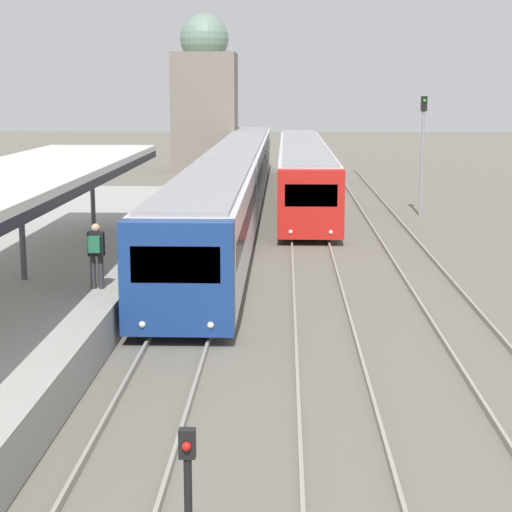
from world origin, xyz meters
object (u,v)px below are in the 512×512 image
(train_near, at_px, (236,175))
(signal_post_near, at_px, (188,490))
(signal_mast_far, at_px, (423,142))
(train_far, at_px, (303,167))
(person_on_platform, at_px, (96,250))

(train_near, bearing_deg, signal_post_near, -87.68)
(signal_mast_far, bearing_deg, signal_post_near, -103.67)
(train_near, distance_m, train_far, 5.68)
(person_on_platform, distance_m, train_near, 22.46)
(train_near, height_order, train_far, train_near)
(person_on_platform, height_order, train_far, train_far)
(train_near, relative_size, signal_mast_far, 8.52)
(person_on_platform, xyz_separation_m, signal_post_near, (3.58, -11.38, -0.76))
(train_near, bearing_deg, signal_mast_far, -14.63)
(train_far, distance_m, signal_post_near, 38.27)
(person_on_platform, relative_size, train_near, 0.03)
(train_far, bearing_deg, signal_post_near, -93.21)
(signal_mast_far, bearing_deg, train_near, 165.37)
(signal_post_near, bearing_deg, signal_mast_far, 76.33)
(person_on_platform, relative_size, train_far, 0.05)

